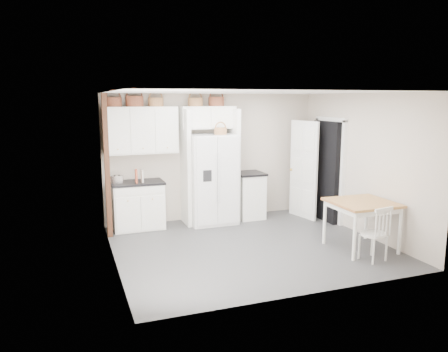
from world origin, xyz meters
name	(u,v)px	position (x,y,z in m)	size (l,w,h in m)	color
floor	(249,246)	(0.00, 0.00, 0.00)	(4.50, 4.50, 0.00)	#3B3B3C
ceiling	(251,92)	(0.00, 0.00, 2.60)	(4.50, 4.50, 0.00)	white
wall_back	(212,157)	(0.00, 2.00, 1.30)	(4.50, 4.50, 0.00)	#C0B4A5
wall_left	(112,180)	(-2.25, 0.00, 1.30)	(4.00, 4.00, 0.00)	#C0B4A5
wall_right	(362,165)	(2.25, 0.00, 1.30)	(4.00, 4.00, 0.00)	#C0B4A5
refrigerator	(212,179)	(-0.15, 1.61, 0.90)	(0.93, 0.75, 1.80)	white
base_cab_left	(138,206)	(-1.63, 1.70, 0.44)	(0.96, 0.61, 0.89)	white
base_cab_right	(249,196)	(0.71, 1.70, 0.47)	(0.53, 0.64, 0.93)	white
dining_table	(361,225)	(1.70, -0.77, 0.41)	(0.98, 0.98, 0.82)	brown
windsor_chair	(374,234)	(1.56, -1.26, 0.42)	(0.41, 0.38, 0.84)	white
counter_left	(137,183)	(-1.63, 1.70, 0.91)	(1.00, 0.65, 0.04)	black
counter_right	(249,173)	(0.71, 1.70, 0.95)	(0.57, 0.68, 0.04)	black
toaster	(117,179)	(-2.01, 1.64, 1.00)	(0.22, 0.13, 0.15)	silver
cookbook_red	(136,176)	(-1.65, 1.62, 1.05)	(0.04, 0.17, 0.25)	#B1472C
cookbook_cream	(142,176)	(-1.54, 1.62, 1.04)	(0.03, 0.16, 0.23)	beige
basket_upper_a	(114,102)	(-1.99, 1.83, 2.44)	(0.31, 0.31, 0.17)	#542B20
basket_upper_b	(135,101)	(-1.60, 1.83, 2.45)	(0.34, 0.34, 0.20)	#542B20
basket_upper_c	(156,102)	(-1.19, 1.83, 2.43)	(0.29, 0.29, 0.17)	brown
basket_bridge_a	(195,102)	(-0.41, 1.83, 2.43)	(0.30, 0.30, 0.17)	brown
basket_bridge_b	(216,102)	(0.03, 1.83, 2.44)	(0.32, 0.32, 0.18)	#542B20
basket_fridge_b	(221,131)	(0.01, 1.51, 1.87)	(0.25, 0.25, 0.13)	brown
upper_cabinet	(141,130)	(-1.50, 1.83, 1.90)	(1.40, 0.34, 0.90)	white
bridge_cabinet	(208,118)	(-0.15, 1.83, 2.12)	(1.12, 0.34, 0.45)	white
fridge_panel_left	(186,168)	(-0.66, 1.70, 1.15)	(0.08, 0.60, 2.30)	white
fridge_panel_right	(233,165)	(0.36, 1.70, 1.15)	(0.08, 0.60, 2.30)	white
trim_post	(107,167)	(-2.20, 1.35, 1.30)	(0.09, 0.09, 2.60)	#462516
doorway_void	(327,171)	(2.16, 1.00, 1.02)	(0.18, 0.85, 2.05)	black
door_slab	(304,170)	(1.80, 1.33, 1.02)	(0.80, 0.04, 2.05)	white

